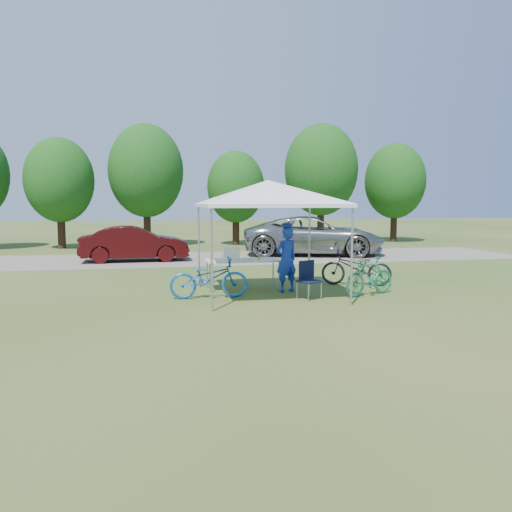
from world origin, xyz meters
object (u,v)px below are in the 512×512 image
Objects in this scene: folding_chair at (308,276)px; bike_dark at (356,267)px; bike_blue at (209,278)px; bike_green at (370,276)px; sedan at (135,244)px; folding_table at (243,261)px; cooler at (231,254)px; minivan at (314,236)px; cyclist at (286,260)px.

bike_dark is (1.81, 1.47, -0.03)m from folding_chair.
bike_blue is 3.81m from bike_green.
bike_dark is 0.46× the size of sedan.
folding_table is at bearing -67.48° from bike_dark.
bike_green is at bearing -146.20° from sedan.
folding_chair is at bearing -27.34° from bike_dark.
sedan is at bearing 111.59° from cooler.
sedan is (-2.94, 6.67, -0.05)m from folding_table.
cooler is at bearing 180.00° from folding_table.
bike_dark reaches higher than folding_table.
bike_blue is 0.98× the size of bike_dark.
folding_table is 1.01× the size of bike_dark.
folding_chair is 0.48× the size of bike_blue.
sedan reaches higher than bike_blue.
minivan is at bearing -85.45° from sedan.
cooler is at bearing 111.33° from folding_chair.
cooler is (-1.56, 1.52, 0.40)m from folding_chair.
bike_dark is at bearing -174.35° from minivan.
sedan is at bearing -114.76° from bike_dark.
bike_green is at bearing -24.87° from cooler.
cooler reaches higher than bike_green.
folding_table is at bearing 164.99° from minivan.
bike_blue is (-1.97, -0.46, -0.33)m from cyclist.
folding_table is 7.28m from sedan.
bike_blue is 7.97m from sedan.
cyclist is 0.28× the size of minivan.
cyclist is 2.05m from bike_green.
bike_dark reaches higher than bike_green.
folding_chair is at bearing 176.28° from minivan.
minivan is 1.46× the size of sedan.
cyclist is at bearing -51.91° from bike_dark.
bike_green is at bearing -95.24° from bike_blue.
minivan reaches higher than bike_dark.
cyclist is (-0.27, 0.93, 0.29)m from folding_chair.
bike_dark is at bearing 175.19° from cyclist.
bike_green reaches higher than folding_table.
folding_table is at bearing -138.88° from bike_green.
cyclist reaches higher than sedan.
minivan is at bearing -31.21° from bike_blue.
folding_table is at bearing -50.26° from cyclist.
bike_green is 1.42m from bike_dark.
cooler is 7.17m from sedan.
minivan is at bearing 148.77° from bike_green.
cooler is 3.47m from bike_green.
sedan is (-5.76, 8.11, 0.22)m from bike_green.
cooler is 0.23× the size of bike_dark.
bike_dark is at bearing -0.84° from cooler.
folding_chair is at bearing -108.85° from bike_green.
cyclist is 0.87× the size of bike_dark.
bike_green is at bearing -27.16° from folding_table.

